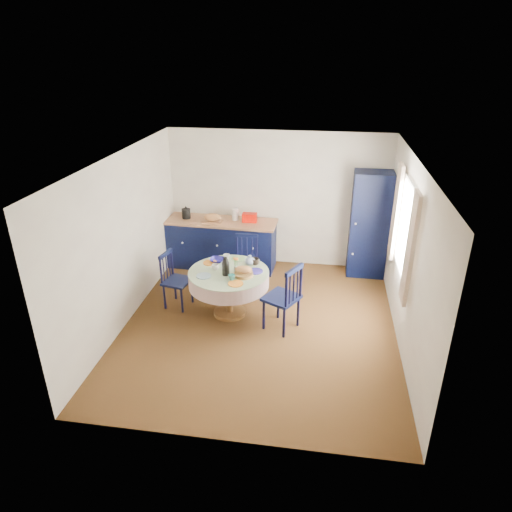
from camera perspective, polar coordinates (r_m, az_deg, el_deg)
The scene contains 17 objects.
floor at distance 6.95m, azimuth 0.46°, elevation -8.57°, with size 4.50×4.50×0.00m, color black.
ceiling at distance 5.95m, azimuth 0.54°, elevation 11.97°, with size 4.50×4.50×0.00m, color white.
wall_back at distance 8.43m, azimuth 2.71°, elevation 7.05°, with size 4.00×0.02×2.50m, color white.
wall_left at distance 6.90m, azimuth -16.19°, elevation 1.88°, with size 0.02×4.50×2.50m, color white.
wall_right at distance 6.40m, azimuth 18.51°, elevation -0.25°, with size 0.02×4.50×2.50m, color white.
window at distance 6.56m, azimuth 18.06°, elevation 3.04°, with size 0.10×1.74×1.45m.
kitchen_counter at distance 8.54m, azimuth -4.34°, elevation 1.65°, with size 2.07×0.72×1.15m.
pantry_cabinet at distance 8.30m, azimuth 13.97°, elevation 3.81°, with size 0.67×0.49×1.90m.
dining_table at distance 6.92m, azimuth -3.34°, elevation -2.85°, with size 1.22×1.22×1.02m.
chair_left at distance 7.32m, azimuth -10.09°, elevation -2.91°, with size 0.47×0.48×0.91m.
chair_far at distance 7.75m, azimuth -1.25°, elevation -0.77°, with size 0.44×0.42×0.94m.
chair_right at distance 6.60m, azimuth 3.53°, elevation -5.15°, with size 0.61×0.62×1.04m.
mug_a at distance 6.92m, azimuth -5.14°, elevation -1.38°, with size 0.11×0.11×0.09m, color silver.
mug_b at distance 6.59m, azimuth -3.05°, elevation -2.70°, with size 0.10×0.10×0.09m, color #256B6B.
mug_c at distance 7.04m, azimuth -0.11°, elevation -0.70°, with size 0.14×0.14×0.11m, color black.
mug_d at distance 7.21m, azimuth -3.70°, elevation -0.15°, with size 0.10×0.10×0.09m, color silver.
cobalt_bowl at distance 7.17m, azimuth -4.86°, elevation -0.52°, with size 0.22×0.22×0.06m, color navy.
Camera 1 is at (0.82, -5.74, 3.83)m, focal length 32.00 mm.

